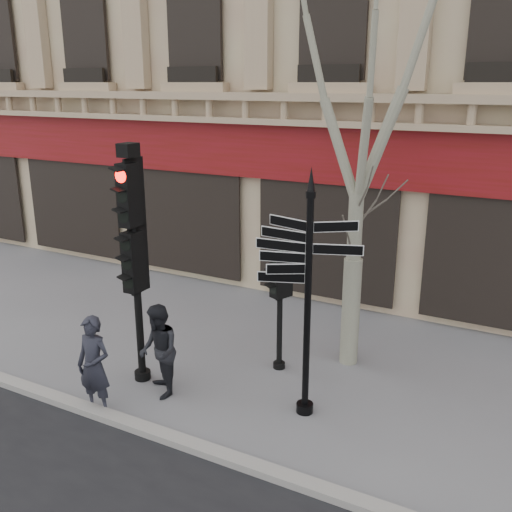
# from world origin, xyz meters

# --- Properties ---
(ground) EXTENTS (80.00, 80.00, 0.00)m
(ground) POSITION_xyz_m (0.00, 0.00, 0.00)
(ground) COLOR slate
(ground) RESTS_ON ground
(kerb) EXTENTS (80.00, 0.25, 0.12)m
(kerb) POSITION_xyz_m (0.00, -1.40, 0.06)
(kerb) COLOR gray
(kerb) RESTS_ON ground
(fingerpost) EXTENTS (1.95, 1.95, 4.01)m
(fingerpost) POSITION_xyz_m (1.50, 0.29, 2.69)
(fingerpost) COLOR black
(fingerpost) RESTS_ON ground
(traffic_signal_main) EXTENTS (0.47, 0.34, 4.23)m
(traffic_signal_main) POSITION_xyz_m (-1.54, -0.09, 2.67)
(traffic_signal_main) COLOR black
(traffic_signal_main) RESTS_ON ground
(traffic_signal_secondary) EXTENTS (0.47, 0.41, 2.34)m
(traffic_signal_secondary) POSITION_xyz_m (0.47, 1.45, 1.63)
(traffic_signal_secondary) COLOR black
(traffic_signal_secondary) RESTS_ON ground
(plane_tree) EXTENTS (3.02, 3.02, 8.02)m
(plane_tree) POSITION_xyz_m (1.54, 2.30, 5.63)
(plane_tree) COLOR gray
(plane_tree) RESTS_ON ground
(pedestrian_a) EXTENTS (0.63, 0.43, 1.67)m
(pedestrian_a) POSITION_xyz_m (-1.49, -1.30, 0.83)
(pedestrian_a) COLOR #20202A
(pedestrian_a) RESTS_ON ground
(pedestrian_b) EXTENTS (1.00, 0.99, 1.63)m
(pedestrian_b) POSITION_xyz_m (-0.92, -0.36, 0.81)
(pedestrian_b) COLOR black
(pedestrian_b) RESTS_ON ground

